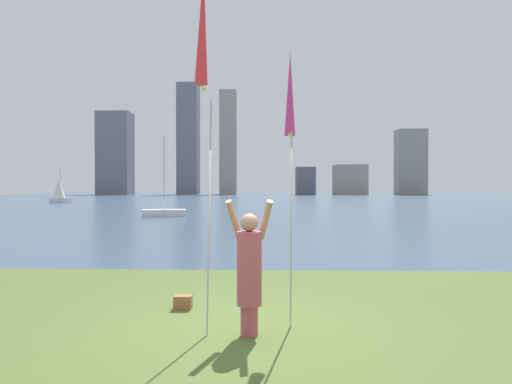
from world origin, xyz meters
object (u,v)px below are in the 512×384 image
object	(u,v)px
kite_flag_left	(203,32)
bag	(183,302)
sailboat_6	(164,212)
person	(249,269)
sailboat_2	(59,191)
kite_flag_right	(290,101)

from	to	relation	value
kite_flag_left	bag	distance (m)	4.19
sailboat_6	kite_flag_left	bearing A→B (deg)	-75.65
person	sailboat_2	distance (m)	52.51
bag	sailboat_2	world-z (taller)	sailboat_2
person	sailboat_6	size ratio (longest dim) A/B	0.34
bag	kite_flag_right	bearing A→B (deg)	-22.34
sailboat_2	person	bearing A→B (deg)	-62.24
person	bag	bearing A→B (deg)	149.79
kite_flag_left	sailboat_2	world-z (taller)	kite_flag_left
kite_flag_right	sailboat_6	world-z (taller)	sailboat_6
person	kite_flag_left	distance (m)	3.10
sailboat_2	bag	bearing A→B (deg)	-62.70
person	bag	size ratio (longest dim) A/B	6.40
kite_flag_left	bag	bearing A→B (deg)	109.33
person	kite_flag_left	xyz separation A→B (m)	(-0.57, -0.34, 3.03)
kite_flag_right	bag	size ratio (longest dim) A/B	13.86
kite_flag_left	sailboat_6	distance (m)	24.64
sailboat_2	sailboat_6	bearing A→B (deg)	-52.42
person	sailboat_6	bearing A→B (deg)	124.15
sailboat_2	sailboat_6	xyz separation A→B (m)	(17.85, -23.20, -1.08)
person	kite_flag_right	bearing A→B (deg)	64.33
kite_flag_left	sailboat_2	size ratio (longest dim) A/B	1.21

